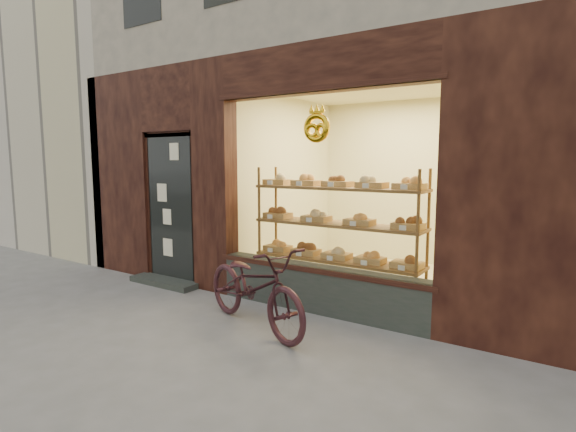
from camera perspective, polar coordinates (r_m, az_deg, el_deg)
The scene contains 4 objects.
ground at distance 4.23m, azimuth -16.96°, elevation -18.27°, with size 90.00×90.00×0.00m, color slate.
neighbor_left at distance 15.11m, azimuth -25.05°, elevation 16.79°, with size 12.00×7.00×9.00m, color beige.
display_shelf at distance 5.64m, azimuth 6.25°, elevation -2.33°, with size 2.20×0.45×1.70m.
bicycle at distance 4.85m, azimuth -4.30°, elevation -8.90°, with size 0.61×1.74×0.91m, color #34171D.
Camera 1 is at (3.00, -2.39, 1.79)m, focal length 28.00 mm.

